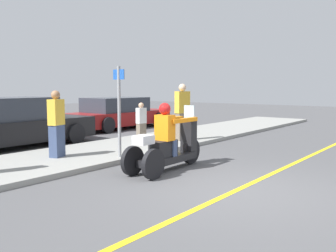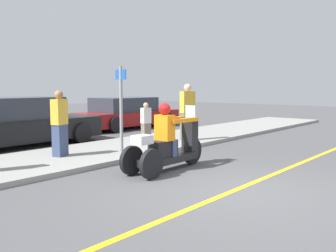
{
  "view_description": "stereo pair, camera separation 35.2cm",
  "coord_description": "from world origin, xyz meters",
  "px_view_note": "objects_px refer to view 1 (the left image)",
  "views": [
    {
      "loc": [
        -5.89,
        -3.01,
        1.84
      ],
      "look_at": [
        0.5,
        1.95,
        0.98
      ],
      "focal_mm": 40.0,
      "sensor_mm": 36.0,
      "label": 1
    },
    {
      "loc": [
        -5.67,
        -3.28,
        1.84
      ],
      "look_at": [
        0.5,
        1.95,
        0.98
      ],
      "focal_mm": 40.0,
      "sensor_mm": 36.0,
      "label": 2
    }
  ],
  "objects_px": {
    "parked_car_lot_left": "(118,114)",
    "spectator_near_curb": "(56,125)",
    "spectator_end_of_line": "(182,113)",
    "spectator_by_tree": "(141,123)",
    "street_sign": "(119,108)",
    "motorcycle_trike": "(168,146)",
    "parked_car_lot_far": "(12,124)"
  },
  "relations": [
    {
      "from": "parked_car_lot_far",
      "to": "motorcycle_trike",
      "type": "bearing_deg",
      "value": -85.97
    },
    {
      "from": "parked_car_lot_far",
      "to": "parked_car_lot_left",
      "type": "bearing_deg",
      "value": 11.51
    },
    {
      "from": "spectator_by_tree",
      "to": "street_sign",
      "type": "xyz_separation_m",
      "value": [
        -2.06,
        -1.14,
        0.61
      ]
    },
    {
      "from": "spectator_by_tree",
      "to": "parked_car_lot_far",
      "type": "distance_m",
      "value": 3.9
    },
    {
      "from": "spectator_near_curb",
      "to": "parked_car_lot_left",
      "type": "distance_m",
      "value": 7.38
    },
    {
      "from": "spectator_by_tree",
      "to": "motorcycle_trike",
      "type": "bearing_deg",
      "value": -128.19
    },
    {
      "from": "spectator_end_of_line",
      "to": "spectator_near_curb",
      "type": "bearing_deg",
      "value": 169.87
    },
    {
      "from": "spectator_by_tree",
      "to": "parked_car_lot_left",
      "type": "xyz_separation_m",
      "value": [
        3.13,
        4.15,
        -0.06
      ]
    },
    {
      "from": "street_sign",
      "to": "spectator_end_of_line",
      "type": "bearing_deg",
      "value": 7.84
    },
    {
      "from": "spectator_near_curb",
      "to": "street_sign",
      "type": "bearing_deg",
      "value": -51.6
    },
    {
      "from": "spectator_near_curb",
      "to": "spectator_end_of_line",
      "type": "relative_size",
      "value": 0.9
    },
    {
      "from": "spectator_near_curb",
      "to": "parked_car_lot_far",
      "type": "relative_size",
      "value": 0.34
    },
    {
      "from": "spectator_near_curb",
      "to": "spectator_by_tree",
      "type": "distance_m",
      "value": 3.01
    },
    {
      "from": "spectator_near_curb",
      "to": "street_sign",
      "type": "distance_m",
      "value": 1.58
    },
    {
      "from": "motorcycle_trike",
      "to": "spectator_near_curb",
      "type": "distance_m",
      "value": 2.87
    },
    {
      "from": "parked_car_lot_far",
      "to": "street_sign",
      "type": "xyz_separation_m",
      "value": [
        0.42,
        -4.15,
        0.61
      ]
    },
    {
      "from": "motorcycle_trike",
      "to": "spectator_by_tree",
      "type": "height_order",
      "value": "motorcycle_trike"
    },
    {
      "from": "motorcycle_trike",
      "to": "street_sign",
      "type": "distance_m",
      "value": 1.69
    },
    {
      "from": "motorcycle_trike",
      "to": "spectator_by_tree",
      "type": "relative_size",
      "value": 1.91
    },
    {
      "from": "parked_car_lot_left",
      "to": "spectator_near_curb",
      "type": "bearing_deg",
      "value": -146.28
    },
    {
      "from": "spectator_near_curb",
      "to": "spectator_by_tree",
      "type": "height_order",
      "value": "spectator_near_curb"
    },
    {
      "from": "parked_car_lot_left",
      "to": "street_sign",
      "type": "xyz_separation_m",
      "value": [
        -5.19,
        -5.29,
        0.67
      ]
    },
    {
      "from": "spectator_near_curb",
      "to": "spectator_end_of_line",
      "type": "xyz_separation_m",
      "value": [
        4.18,
        -0.75,
        0.09
      ]
    },
    {
      "from": "motorcycle_trike",
      "to": "parked_car_lot_far",
      "type": "relative_size",
      "value": 0.49
    },
    {
      "from": "spectator_end_of_line",
      "to": "parked_car_lot_left",
      "type": "height_order",
      "value": "spectator_end_of_line"
    },
    {
      "from": "motorcycle_trike",
      "to": "parked_car_lot_far",
      "type": "height_order",
      "value": "parked_car_lot_far"
    },
    {
      "from": "spectator_end_of_line",
      "to": "parked_car_lot_left",
      "type": "bearing_deg",
      "value": 68.06
    },
    {
      "from": "parked_car_lot_left",
      "to": "motorcycle_trike",
      "type": "bearing_deg",
      "value": -127.48
    },
    {
      "from": "motorcycle_trike",
      "to": "spectator_near_curb",
      "type": "relative_size",
      "value": 1.44
    },
    {
      "from": "spectator_by_tree",
      "to": "parked_car_lot_left",
      "type": "distance_m",
      "value": 5.2
    },
    {
      "from": "spectator_end_of_line",
      "to": "spectator_by_tree",
      "type": "height_order",
      "value": "spectator_end_of_line"
    },
    {
      "from": "spectator_near_curb",
      "to": "parked_car_lot_left",
      "type": "bearing_deg",
      "value": 33.72
    }
  ]
}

